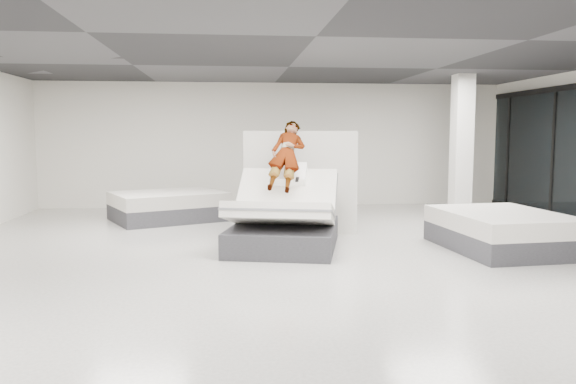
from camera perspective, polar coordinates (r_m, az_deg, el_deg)
The scene contains 8 objects.
room at distance 7.73m, azimuth 2.82°, elevation 3.73°, with size 14.00×14.04×3.20m.
hero_bed at distance 9.33m, azimuth -0.39°, elevation -3.06°, with size 2.16×2.57×1.40m.
person at distance 9.55m, azimuth -0.12°, elevation 2.42°, with size 0.55×0.36×1.51m, color slate.
remote at distance 9.19m, azimuth 0.94°, elevation 1.29°, with size 0.05×0.14×0.03m, color black.
divider_panel at distance 10.58m, azimuth 1.27°, elevation 0.95°, with size 2.14×0.10×1.95m, color silver.
flat_bed_right_far at distance 9.85m, azimuth 20.88°, elevation -3.71°, with size 1.88×2.40×0.62m.
flat_bed_left_far at distance 12.58m, azimuth -12.07°, elevation -1.41°, with size 2.77×2.49×0.62m.
column at distance 13.19m, azimuth 17.21°, elevation 4.41°, with size 0.40×0.40×3.20m, color silver.
Camera 1 is at (-1.18, -7.63, 1.91)m, focal length 35.00 mm.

